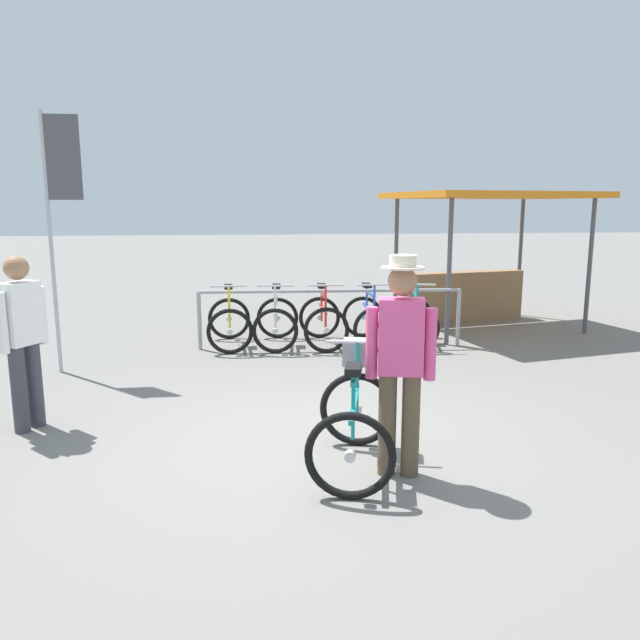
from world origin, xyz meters
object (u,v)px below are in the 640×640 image
object	(u,v)px
racked_bike_red	(323,321)
pedestrian_with_backpack	(20,332)
market_stall	(478,246)
banner_flag	(58,193)
featured_bicycle	(355,413)
person_with_featured_bike	(401,357)
racked_bike_white	(276,322)
racked_bike_teal	(414,320)
racked_bike_yellow	(229,322)
racked_bike_blue	(369,320)

from	to	relation	value
racked_bike_red	pedestrian_with_backpack	size ratio (longest dim) A/B	0.69
market_stall	banner_flag	world-z (taller)	banner_flag
featured_bicycle	person_with_featured_bike	world-z (taller)	person_with_featured_bike
racked_bike_white	racked_bike_teal	distance (m)	2.10
racked_bike_white	featured_bicycle	size ratio (longest dim) A/B	0.94
racked_bike_yellow	person_with_featured_bike	xyz separation A→B (m)	(1.37, -4.67, 0.58)
racked_bike_white	racked_bike_red	distance (m)	0.70
pedestrian_with_backpack	market_stall	size ratio (longest dim) A/B	0.47
racked_bike_red	person_with_featured_bike	xyz separation A→B (m)	(-0.03, -4.58, 0.58)
racked_bike_yellow	racked_bike_teal	world-z (taller)	same
pedestrian_with_backpack	market_stall	xyz separation A→B (m)	(6.14, 4.37, 0.46)
racked_bike_red	racked_bike_blue	size ratio (longest dim) A/B	1.03
racked_bike_red	person_with_featured_bike	world-z (taller)	person_with_featured_bike
racked_bike_red	market_stall	bearing A→B (deg)	23.10
racked_bike_white	pedestrian_with_backpack	world-z (taller)	pedestrian_with_backpack
racked_bike_white	pedestrian_with_backpack	distance (m)	4.12
racked_bike_blue	market_stall	size ratio (longest dim) A/B	0.32
featured_bicycle	racked_bike_yellow	bearing A→B (deg)	103.39
person_with_featured_bike	banner_flag	size ratio (longest dim) A/B	0.54
racked_bike_white	market_stall	distance (m)	3.92
racked_bike_yellow	featured_bicycle	bearing A→B (deg)	-76.61
racked_bike_red	banner_flag	world-z (taller)	banner_flag
racked_bike_blue	banner_flag	bearing A→B (deg)	-165.70
racked_bike_yellow	featured_bicycle	world-z (taller)	same
person_with_featured_bike	racked_bike_blue	bearing A→B (deg)	80.87
pedestrian_with_backpack	racked_bike_blue	bearing A→B (deg)	38.12
racked_bike_teal	racked_bike_red	bearing A→B (deg)	176.54
racked_bike_white	market_stall	world-z (taller)	market_stall
racked_bike_white	racked_bike_teal	world-z (taller)	same
pedestrian_with_backpack	person_with_featured_bike	bearing A→B (deg)	-24.19
racked_bike_white	racked_bike_red	xyz separation A→B (m)	(0.70, -0.04, 0.00)
racked_bike_red	pedestrian_with_backpack	bearing A→B (deg)	-135.97
banner_flag	racked_bike_yellow	bearing A→B (deg)	30.47
racked_bike_white	featured_bicycle	xyz separation A→B (m)	(0.36, -4.41, 0.08)
racked_bike_red	racked_bike_teal	distance (m)	1.40
featured_bicycle	racked_bike_teal	bearing A→B (deg)	67.94
market_stall	person_with_featured_bike	bearing A→B (deg)	-116.69
racked_bike_white	banner_flag	xyz separation A→B (m)	(-2.68, -1.12, 1.86)
racked_bike_blue	market_stall	xyz separation A→B (m)	(2.20, 1.28, 1.03)
pedestrian_with_backpack	banner_flag	distance (m)	2.43
featured_bicycle	market_stall	size ratio (longest dim) A/B	0.36
pedestrian_with_backpack	banner_flag	size ratio (longest dim) A/B	0.51
racked_bike_white	person_with_featured_bike	distance (m)	4.71
racked_bike_yellow	banner_flag	bearing A→B (deg)	-149.53
racked_bike_white	racked_bike_blue	world-z (taller)	same
racked_bike_yellow	pedestrian_with_backpack	world-z (taller)	pedestrian_with_backpack
racked_bike_yellow	pedestrian_with_backpack	xyz separation A→B (m)	(-1.85, -3.22, 0.57)
pedestrian_with_backpack	banner_flag	world-z (taller)	banner_flag
banner_flag	person_with_featured_bike	bearing A→B (deg)	-46.28
featured_bicycle	person_with_featured_bike	xyz separation A→B (m)	(0.31, -0.22, 0.50)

